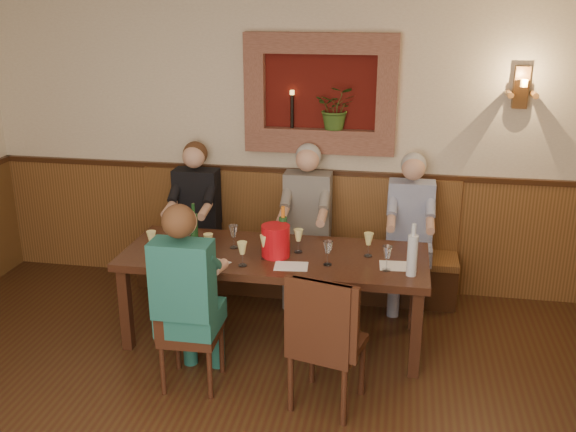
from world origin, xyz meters
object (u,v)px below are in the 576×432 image
dining_table (274,262)px  water_bottle (412,254)px  chair_near_right (326,367)px  wine_bottle_green_b (194,228)px  bench (294,258)px  person_bench_mid (306,236)px  person_bench_left (195,230)px  person_bench_right (409,245)px  spittoon_bucket (276,241)px  chair_near_left (192,353)px  person_chair_front (189,313)px  wine_bottle_green_a (283,233)px

dining_table → water_bottle: 1.11m
dining_table → water_bottle: size_ratio=6.07×
dining_table → chair_near_right: 1.06m
chair_near_right → wine_bottle_green_b: 1.61m
bench → person_bench_mid: bearing=-40.4°
person_bench_left → water_bottle: person_bench_left is taller
bench → person_bench_right: size_ratio=2.16×
bench → person_bench_left: (-0.93, -0.11, 0.26)m
person_bench_mid → water_bottle: person_bench_mid is taller
spittoon_bucket → water_bottle: water_bottle is taller
chair_near_left → bench: bearing=73.4°
water_bottle → spittoon_bucket: bearing=169.9°
person_bench_left → person_chair_front: person_bench_left is taller
person_bench_left → wine_bottle_green_a: size_ratio=3.81×
dining_table → wine_bottle_green_a: size_ratio=6.47×
chair_near_left → chair_near_right: size_ratio=0.89×
bench → chair_near_right: 1.85m
person_bench_left → person_bench_mid: size_ratio=0.98×
person_bench_right → person_chair_front: person_chair_front is taller
dining_table → person_bench_right: person_bench_right is taller
chair_near_left → person_chair_front: person_chair_front is taller
chair_near_right → chair_near_left: bearing=-169.7°
person_bench_mid → person_chair_front: person_bench_mid is taller
person_chair_front → water_bottle: 1.64m
chair_near_right → person_bench_mid: size_ratio=0.70×
dining_table → spittoon_bucket: 0.21m
chair_near_left → spittoon_bucket: size_ratio=3.55×
chair_near_right → bench: bearing=120.5°
chair_near_right → person_bench_right: (0.53, 1.67, 0.28)m
wine_bottle_green_a → spittoon_bucket: bearing=-106.7°
person_bench_right → person_chair_front: bearing=-133.0°
bench → person_bench_left: person_bench_left is taller
bench → water_bottle: size_ratio=7.59×
spittoon_bucket → water_bottle: bearing=-10.1°
dining_table → bench: size_ratio=0.80×
person_chair_front → person_bench_left: bearing=106.5°
bench → spittoon_bucket: 1.14m
bench → water_bottle: bearing=-48.1°
spittoon_bucket → wine_bottle_green_b: wine_bottle_green_b is taller
person_chair_front → spittoon_bucket: bearing=56.8°
person_bench_left → spittoon_bucket: person_bench_left is taller
chair_near_right → person_bench_mid: (-0.40, 1.67, 0.30)m
chair_near_right → person_chair_front: person_chair_front is taller
person_bench_mid → water_bottle: (0.94, -1.08, 0.32)m
spittoon_bucket → water_bottle: 1.06m
person_bench_left → spittoon_bucket: 1.34m
chair_near_right → person_bench_right: size_ratio=0.72×
bench → person_bench_mid: size_ratio=2.09×
wine_bottle_green_a → person_bench_left: bearing=142.0°
bench → person_chair_front: person_chair_front is taller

